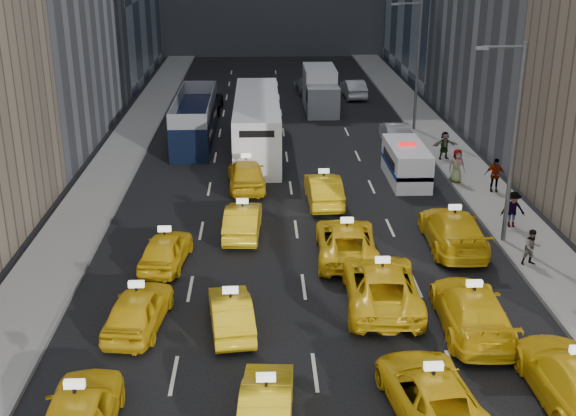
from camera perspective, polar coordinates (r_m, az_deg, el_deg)
The scene contains 34 objects.
ground at distance 22.05m, azimuth 2.54°, elevation -15.71°, with size 160.00×160.00×0.00m, color black.
sidewalk_west at distance 45.47m, azimuth -13.43°, elevation 3.55°, with size 3.00×90.00×0.15m, color gray.
sidewalk_east at distance 46.23m, azimuth 13.09°, elevation 3.85°, with size 3.00×90.00×0.15m, color gray.
curb_west at distance 45.21m, azimuth -11.62°, elevation 3.61°, with size 0.15×90.00×0.18m, color slate.
curb_east at distance 45.86m, azimuth 11.34°, elevation 3.88°, with size 0.15×90.00×0.18m, color slate.
streetlight_near at distance 32.61m, azimuth 17.27°, elevation 5.30°, with size 2.15×0.22×9.00m.
streetlight_far at distance 51.48m, azimuth 10.10°, elevation 11.31°, with size 2.15×0.22×9.00m.
taxi_5 at distance 21.13m, azimuth -1.72°, elevation -15.24°, with size 1.44×4.13×1.36m, color yellow.
taxi_6 at distance 21.90m, azimuth 11.25°, elevation -14.17°, with size 2.32×5.04×1.40m, color yellow.
taxi_7 at distance 23.44m, azimuth 21.69°, elevation -12.51°, with size 2.28×5.60×1.63m, color yellow.
taxi_8 at distance 26.25m, azimuth -11.74°, elevation -7.79°, with size 1.76×4.37×1.49m, color yellow.
taxi_9 at distance 25.72m, azimuth -4.52°, elevation -8.23°, with size 1.40×4.01×1.32m, color yellow.
taxi_10 at distance 27.43m, azimuth 7.39°, elevation -6.03°, with size 2.69×5.84×1.62m, color yellow.
taxi_11 at distance 26.34m, azimuth 14.31°, elevation -7.78°, with size 2.25×5.53×1.60m, color yellow.
taxi_12 at distance 30.83m, azimuth -9.63°, elevation -3.24°, with size 1.68×4.18×1.42m, color yellow.
taxi_13 at distance 33.45m, azimuth -3.59°, elevation -0.98°, with size 1.55×4.44×1.46m, color yellow.
taxi_14 at distance 31.18m, azimuth 4.64°, elevation -2.63°, with size 2.51×5.45×1.51m, color yellow.
taxi_15 at distance 32.91m, azimuth 12.91°, elevation -1.66°, with size 2.35×5.78×1.68m, color yellow.
taxi_16 at distance 39.64m, azimuth -3.31°, elevation 2.70°, with size 1.96×4.86×1.66m, color yellow.
taxi_17 at distance 37.37m, azimuth 2.82°, elevation 1.49°, with size 1.64×4.72×1.55m, color yellow.
nypd_van at distance 41.36m, azimuth 9.31°, elevation 3.49°, with size 2.18×5.25×2.23m.
double_decker at distance 49.14m, azimuth -7.37°, elevation 6.96°, with size 3.08×10.68×3.07m.
city_bus at distance 46.66m, azimuth -2.46°, elevation 6.63°, with size 3.49×13.49×3.45m.
box_truck at distance 57.97m, azimuth 2.57°, elevation 9.31°, with size 2.89×7.27×3.26m.
misc_car_0 at distance 48.80m, azimuth 8.46°, elevation 5.86°, with size 1.56×4.46×1.47m, color #9EA2A6.
misc_car_1 at distance 57.87m, azimuth -6.60°, elevation 8.36°, with size 2.65×5.75×1.60m, color black.
misc_car_2 at distance 64.59m, azimuth 1.53°, elevation 9.68°, with size 1.93×4.74×1.38m, color gray.
misc_car_3 at distance 63.62m, azimuth -3.08°, elevation 9.47°, with size 1.58×3.94×1.34m, color black.
misc_car_4 at distance 62.88m, azimuth 5.20°, elevation 9.38°, with size 1.64×4.70×1.55m, color #B7BBBF.
pedestrian_1 at distance 31.73m, azimuth 18.71°, elevation -2.96°, with size 0.76×0.41×1.55m, color gray.
pedestrian_2 at distance 35.51m, azimuth 17.35°, elevation -0.10°, with size 1.13×0.47×1.75m, color gray.
pedestrian_3 at distance 40.21m, azimuth 16.02°, elevation 2.52°, with size 1.07×0.49×1.83m, color gray.
pedestrian_4 at distance 41.20m, azimuth 13.19°, elevation 3.27°, with size 0.92×0.50×1.89m, color gray.
pedestrian_5 at distance 45.45m, azimuth 12.26°, elevation 4.86°, with size 1.59×0.46×1.72m, color gray.
Camera 1 is at (-1.64, -17.66, 13.10)m, focal length 45.00 mm.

